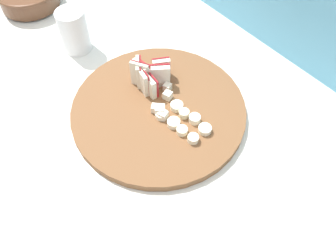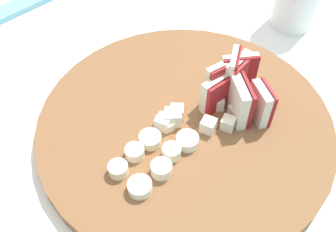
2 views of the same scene
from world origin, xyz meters
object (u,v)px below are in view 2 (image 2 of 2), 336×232
(apple_wedge_fan, at_px, (236,87))
(apple_dice_pile, at_px, (197,114))
(cutting_board, at_px, (185,124))
(banana_slice_rows, at_px, (156,153))

(apple_wedge_fan, distance_m, apple_dice_pile, 0.06)
(cutting_board, bearing_deg, apple_wedge_fan, 160.21)
(apple_wedge_fan, xyz_separation_m, apple_dice_pile, (0.06, -0.01, -0.02))
(cutting_board, bearing_deg, apple_dice_pile, 137.24)
(cutting_board, height_order, apple_dice_pile, apple_dice_pile)
(apple_wedge_fan, relative_size, banana_slice_rows, 0.80)
(cutting_board, relative_size, banana_slice_rows, 3.38)
(apple_wedge_fan, bearing_deg, banana_slice_rows, -4.13)
(cutting_board, xyz_separation_m, apple_wedge_fan, (-0.07, 0.02, 0.04))
(apple_wedge_fan, bearing_deg, cutting_board, -19.79)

